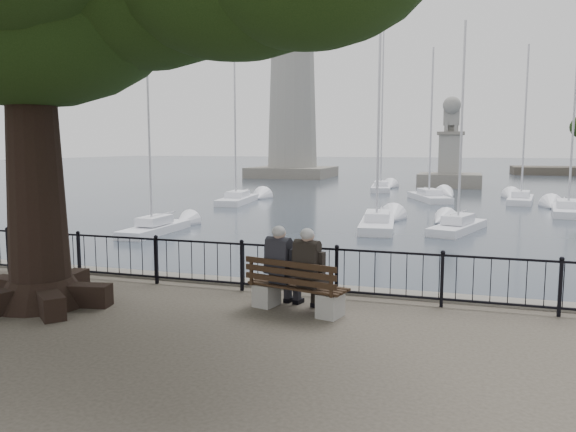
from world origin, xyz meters
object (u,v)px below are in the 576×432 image
at_px(lighthouse, 293,75).
at_px(lion_monument, 450,164).
at_px(person_left, 283,270).
at_px(person_right, 311,273).
at_px(bench, 296,293).

height_order(lighthouse, lion_monument, lighthouse).
bearing_deg(lighthouse, person_left, -73.24).
xyz_separation_m(person_right, lion_monument, (1.23, 48.49, 0.51)).
xyz_separation_m(bench, lighthouse, (-18.50, 60.60, 11.63)).
distance_m(person_left, lion_monument, 48.38).
relative_size(bench, lighthouse, 0.06).
bearing_deg(person_right, lighthouse, 107.22).
height_order(bench, lighthouse, lighthouse).
bearing_deg(bench, lighthouse, 106.97).
bearing_deg(bench, person_left, 148.70).
bearing_deg(lighthouse, person_right, -72.78).
xyz_separation_m(bench, person_left, (-0.31, 0.19, 0.37)).
bearing_deg(person_right, person_left, 165.95).
distance_m(bench, person_left, 0.52).
bearing_deg(person_left, bench, -31.30).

